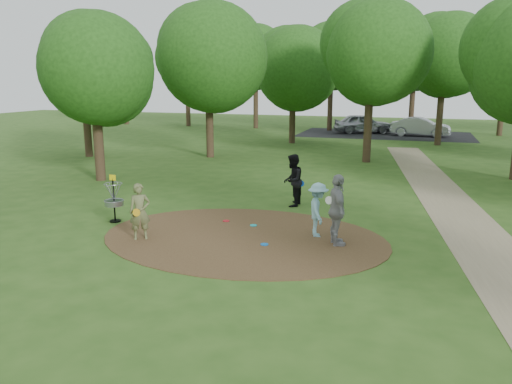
% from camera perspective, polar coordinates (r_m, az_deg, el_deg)
% --- Properties ---
extents(ground, '(100.00, 100.00, 0.00)m').
position_cam_1_polar(ground, '(14.57, -1.46, -5.22)').
color(ground, '#2D5119').
rests_on(ground, ground).
extents(dirt_clearing, '(8.40, 8.40, 0.02)m').
position_cam_1_polar(dirt_clearing, '(14.56, -1.46, -5.18)').
color(dirt_clearing, '#47301C').
rests_on(dirt_clearing, ground).
extents(footpath, '(7.55, 39.89, 0.01)m').
position_cam_1_polar(footpath, '(15.83, 24.06, -4.86)').
color(footpath, '#8C7A5B').
rests_on(footpath, ground).
extents(parking_lot, '(14.00, 8.00, 0.01)m').
position_cam_1_polar(parking_lot, '(43.38, 14.48, 6.39)').
color(parking_lot, black).
rests_on(parking_lot, ground).
extents(player_observer_with_disc, '(0.71, 0.65, 1.63)m').
position_cam_1_polar(player_observer_with_disc, '(14.57, -13.13, -2.21)').
color(player_observer_with_disc, '#5F663B').
rests_on(player_observer_with_disc, ground).
extents(player_throwing_with_disc, '(1.11, 1.16, 1.60)m').
position_cam_1_polar(player_throwing_with_disc, '(14.56, 7.08, -2.05)').
color(player_throwing_with_disc, '#8CC7D1').
rests_on(player_throwing_with_disc, ground).
extents(player_walking_with_disc, '(0.78, 0.93, 1.89)m').
position_cam_1_polar(player_walking_with_disc, '(17.98, 4.20, 1.34)').
color(player_walking_with_disc, black).
rests_on(player_walking_with_disc, ground).
extents(player_waiting_with_disc, '(0.90, 1.27, 2.00)m').
position_cam_1_polar(player_waiting_with_disc, '(13.81, 9.26, -2.07)').
color(player_waiting_with_disc, '#969598').
rests_on(player_waiting_with_disc, ground).
extents(disc_ground_cyan, '(0.22, 0.22, 0.02)m').
position_cam_1_polar(disc_ground_cyan, '(15.65, -0.29, -3.82)').
color(disc_ground_cyan, '#19BBC8').
rests_on(disc_ground_cyan, dirt_clearing).
extents(disc_ground_blue, '(0.22, 0.22, 0.02)m').
position_cam_1_polar(disc_ground_blue, '(13.89, 0.97, -6.00)').
color(disc_ground_blue, blue).
rests_on(disc_ground_blue, dirt_clearing).
extents(disc_ground_red, '(0.22, 0.22, 0.02)m').
position_cam_1_polar(disc_ground_red, '(16.16, -3.43, -3.31)').
color(disc_ground_red, red).
rests_on(disc_ground_red, dirt_clearing).
extents(car_left, '(5.18, 3.34, 1.64)m').
position_cam_1_polar(car_left, '(43.95, 12.11, 7.66)').
color(car_left, '#9FA1A7').
rests_on(car_left, ground).
extents(car_right, '(4.78, 2.13, 1.52)m').
position_cam_1_polar(car_right, '(42.64, 18.28, 7.08)').
color(car_right, '#929599').
rests_on(car_right, ground).
extents(disc_golf_basket, '(0.63, 0.63, 1.54)m').
position_cam_1_polar(disc_golf_basket, '(16.58, -15.96, -0.36)').
color(disc_golf_basket, black).
rests_on(disc_golf_basket, ground).
extents(tree_ring, '(37.43, 45.16, 8.71)m').
position_cam_1_polar(tree_ring, '(22.70, 12.43, 14.25)').
color(tree_ring, '#332316').
rests_on(tree_ring, ground).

